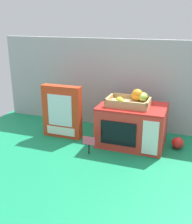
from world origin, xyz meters
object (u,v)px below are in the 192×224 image
(cookie_set_box, at_px, (62,112))
(price_sign, at_px, (89,143))
(loose_toy_apple, at_px, (178,143))
(toy_microwave, at_px, (132,125))
(food_groups_crate, at_px, (131,101))

(cookie_set_box, height_order, price_sign, cookie_set_box)
(loose_toy_apple, bearing_deg, toy_microwave, -174.23)
(price_sign, relative_size, loose_toy_apple, 1.49)
(toy_microwave, bearing_deg, cookie_set_box, -174.65)
(food_groups_crate, height_order, cookie_set_box, same)
(toy_microwave, xyz_separation_m, loose_toy_apple, (0.26, 0.03, -0.08))
(cookie_set_box, bearing_deg, price_sign, -34.39)
(food_groups_crate, bearing_deg, loose_toy_apple, 4.41)
(loose_toy_apple, bearing_deg, cookie_set_box, -174.49)
(food_groups_crate, xyz_separation_m, loose_toy_apple, (0.27, 0.02, -0.23))
(food_groups_crate, distance_m, price_sign, 0.34)
(loose_toy_apple, bearing_deg, price_sign, -152.99)
(cookie_set_box, bearing_deg, loose_toy_apple, 5.51)
(toy_microwave, height_order, food_groups_crate, food_groups_crate)
(food_groups_crate, height_order, loose_toy_apple, food_groups_crate)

